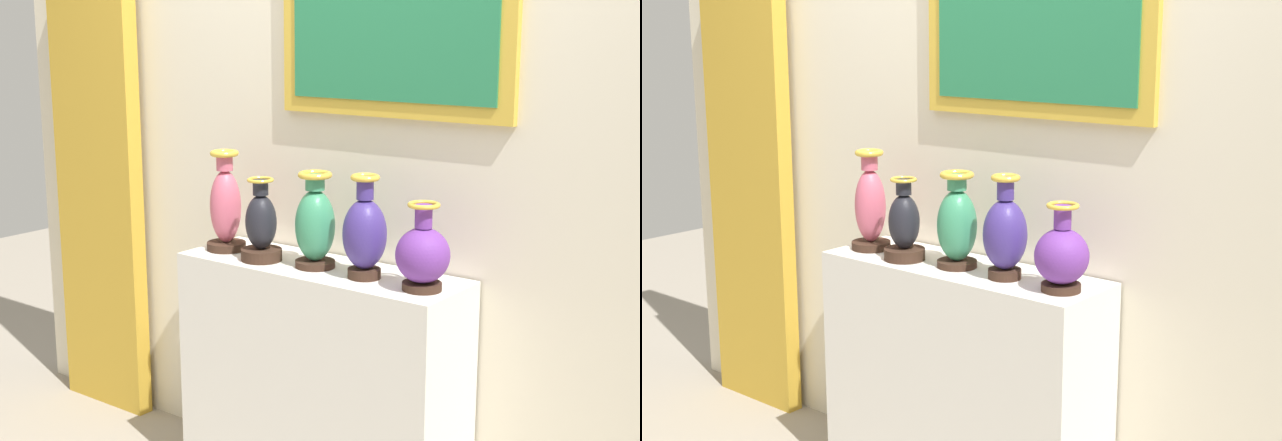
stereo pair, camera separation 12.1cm
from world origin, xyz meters
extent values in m
cube|color=silver|center=(0.00, 0.00, 0.47)|extent=(1.15, 0.37, 0.95)
cube|color=beige|center=(0.00, 0.24, 1.30)|extent=(3.85, 0.10, 2.60)
cube|color=gold|center=(0.19, 0.18, 1.91)|extent=(0.98, 0.03, 0.81)
cube|color=#267D4E|center=(0.19, 0.16, 1.91)|extent=(0.86, 0.01, 0.69)
cube|color=gold|center=(-1.41, 0.12, 1.05)|extent=(0.53, 0.08, 2.11)
cylinder|color=#382319|center=(-0.46, -0.02, 0.96)|extent=(0.16, 0.16, 0.03)
ellipsoid|color=#CC5972|center=(-0.46, -0.02, 1.13)|extent=(0.12, 0.12, 0.29)
cylinder|color=#CC5972|center=(-0.46, -0.02, 1.31)|extent=(0.07, 0.07, 0.07)
torus|color=gold|center=(-0.46, -0.02, 1.34)|extent=(0.11, 0.11, 0.02)
cylinder|color=#382319|center=(-0.24, -0.06, 0.97)|extent=(0.16, 0.16, 0.04)
ellipsoid|color=black|center=(-0.24, -0.06, 1.10)|extent=(0.12, 0.12, 0.21)
cylinder|color=black|center=(-0.24, -0.06, 1.23)|extent=(0.06, 0.06, 0.06)
torus|color=gold|center=(-0.24, -0.06, 1.26)|extent=(0.10, 0.10, 0.01)
cylinder|color=#382319|center=(-0.01, -0.02, 0.96)|extent=(0.15, 0.15, 0.03)
ellipsoid|color=#388C60|center=(-0.01, -0.02, 1.11)|extent=(0.15, 0.15, 0.27)
cylinder|color=#388C60|center=(-0.01, -0.02, 1.27)|extent=(0.07, 0.07, 0.06)
torus|color=gold|center=(-0.01, -0.02, 1.30)|extent=(0.13, 0.13, 0.02)
cylinder|color=#382319|center=(0.22, -0.03, 0.97)|extent=(0.12, 0.12, 0.03)
ellipsoid|color=#3F2D7F|center=(0.22, -0.03, 1.11)|extent=(0.16, 0.16, 0.25)
cylinder|color=#3F2D7F|center=(0.22, -0.03, 1.27)|extent=(0.06, 0.06, 0.08)
torus|color=gold|center=(0.22, -0.03, 1.31)|extent=(0.10, 0.10, 0.02)
cylinder|color=#382319|center=(0.46, -0.03, 0.96)|extent=(0.14, 0.14, 0.03)
ellipsoid|color=#6B3393|center=(0.46, -0.03, 1.07)|extent=(0.19, 0.19, 0.19)
cylinder|color=#6B3393|center=(0.46, -0.03, 1.21)|extent=(0.06, 0.06, 0.08)
torus|color=gold|center=(0.46, -0.03, 1.25)|extent=(0.11, 0.11, 0.02)
camera|label=1|loc=(2.00, -2.62, 1.84)|focal=51.14mm
camera|label=2|loc=(2.09, -2.55, 1.84)|focal=51.14mm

